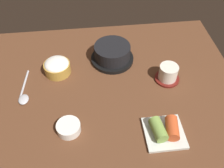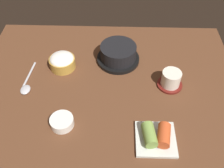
% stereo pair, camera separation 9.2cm
% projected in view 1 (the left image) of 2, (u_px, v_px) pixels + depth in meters
% --- Properties ---
extents(dining_table, '(1.00, 0.76, 0.02)m').
position_uv_depth(dining_table, '(106.00, 88.00, 0.96)').
color(dining_table, '#56331E').
rests_on(dining_table, ground).
extents(stone_pot, '(0.17, 0.17, 0.07)m').
position_uv_depth(stone_pot, '(112.00, 53.00, 1.02)').
color(stone_pot, black).
rests_on(stone_pot, dining_table).
extents(rice_bowl, '(0.10, 0.10, 0.06)m').
position_uv_depth(rice_bowl, '(57.00, 66.00, 0.98)').
color(rice_bowl, '#B78C38').
rests_on(rice_bowl, dining_table).
extents(tea_cup_with_saucer, '(0.09, 0.09, 0.06)m').
position_uv_depth(tea_cup_with_saucer, '(168.00, 73.00, 0.95)').
color(tea_cup_with_saucer, maroon).
rests_on(tea_cup_with_saucer, dining_table).
extents(kimchi_plate, '(0.12, 0.12, 0.05)m').
position_uv_depth(kimchi_plate, '(165.00, 130.00, 0.80)').
color(kimchi_plate, silver).
rests_on(kimchi_plate, dining_table).
extents(side_bowl_near, '(0.08, 0.08, 0.03)m').
position_uv_depth(side_bowl_near, '(69.00, 127.00, 0.81)').
color(side_bowl_near, white).
rests_on(side_bowl_near, dining_table).
extents(spoon, '(0.04, 0.17, 0.01)m').
position_uv_depth(spoon, '(24.00, 95.00, 0.91)').
color(spoon, '#B7B7BC').
rests_on(spoon, dining_table).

